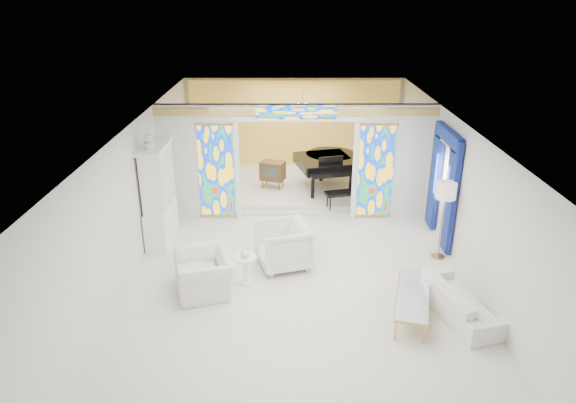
{
  "coord_description": "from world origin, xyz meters",
  "views": [
    {
      "loc": [
        -0.23,
        -10.48,
        5.58
      ],
      "look_at": [
        -0.21,
        0.2,
        1.17
      ],
      "focal_mm": 32.0,
      "sensor_mm": 36.0,
      "label": 1
    }
  ],
  "objects_px": {
    "armchair_right": "(283,246)",
    "tv_console": "(273,171)",
    "armchair_left": "(204,273)",
    "sofa": "(459,300)",
    "grand_piano": "(328,162)",
    "coffee_table": "(413,294)",
    "china_cabinet": "(159,195)"
  },
  "relations": [
    {
      "from": "armchair_left",
      "to": "sofa",
      "type": "bearing_deg",
      "value": 63.91
    },
    {
      "from": "china_cabinet",
      "to": "grand_piano",
      "type": "bearing_deg",
      "value": 37.39
    },
    {
      "from": "armchair_right",
      "to": "sofa",
      "type": "xyz_separation_m",
      "value": [
        3.26,
        -1.8,
        -0.2
      ]
    },
    {
      "from": "china_cabinet",
      "to": "tv_console",
      "type": "height_order",
      "value": "china_cabinet"
    },
    {
      "from": "sofa",
      "to": "grand_piano",
      "type": "xyz_separation_m",
      "value": [
        -1.99,
        6.23,
        0.65
      ]
    },
    {
      "from": "coffee_table",
      "to": "sofa",
      "type": "bearing_deg",
      "value": -2.27
    },
    {
      "from": "armchair_right",
      "to": "tv_console",
      "type": "height_order",
      "value": "armchair_right"
    },
    {
      "from": "armchair_right",
      "to": "coffee_table",
      "type": "bearing_deg",
      "value": 37.19
    },
    {
      "from": "sofa",
      "to": "grand_piano",
      "type": "relative_size",
      "value": 0.65
    },
    {
      "from": "armchair_left",
      "to": "coffee_table",
      "type": "xyz_separation_m",
      "value": [
        3.97,
        -0.77,
        -0.01
      ]
    },
    {
      "from": "coffee_table",
      "to": "tv_console",
      "type": "distance_m",
      "value": 6.71
    },
    {
      "from": "armchair_right",
      "to": "coffee_table",
      "type": "distance_m",
      "value": 2.99
    },
    {
      "from": "tv_console",
      "to": "grand_piano",
      "type": "bearing_deg",
      "value": 21.77
    },
    {
      "from": "armchair_right",
      "to": "sofa",
      "type": "relative_size",
      "value": 0.53
    },
    {
      "from": "china_cabinet",
      "to": "armchair_left",
      "type": "relative_size",
      "value": 2.22
    },
    {
      "from": "armchair_left",
      "to": "sofa",
      "type": "distance_m",
      "value": 4.89
    },
    {
      "from": "grand_piano",
      "to": "tv_console",
      "type": "distance_m",
      "value": 1.64
    },
    {
      "from": "sofa",
      "to": "grand_piano",
      "type": "distance_m",
      "value": 6.58
    },
    {
      "from": "grand_piano",
      "to": "sofa",
      "type": "bearing_deg",
      "value": -86.36
    },
    {
      "from": "armchair_right",
      "to": "china_cabinet",
      "type": "bearing_deg",
      "value": -129.71
    },
    {
      "from": "coffee_table",
      "to": "china_cabinet",
      "type": "bearing_deg",
      "value": 150.48
    },
    {
      "from": "armchair_left",
      "to": "armchair_right",
      "type": "height_order",
      "value": "armchair_right"
    },
    {
      "from": "armchair_right",
      "to": "coffee_table",
      "type": "height_order",
      "value": "armchair_right"
    },
    {
      "from": "coffee_table",
      "to": "tv_console",
      "type": "bearing_deg",
      "value": 114.2
    },
    {
      "from": "china_cabinet",
      "to": "armchair_left",
      "type": "bearing_deg",
      "value": -59.02
    },
    {
      "from": "sofa",
      "to": "coffee_table",
      "type": "bearing_deg",
      "value": 72.84
    },
    {
      "from": "china_cabinet",
      "to": "armchair_right",
      "type": "relative_size",
      "value": 2.53
    },
    {
      "from": "coffee_table",
      "to": "grand_piano",
      "type": "distance_m",
      "value": 6.33
    },
    {
      "from": "armchair_left",
      "to": "coffee_table",
      "type": "height_order",
      "value": "armchair_left"
    },
    {
      "from": "sofa",
      "to": "coffee_table",
      "type": "relative_size",
      "value": 1.01
    },
    {
      "from": "armchair_right",
      "to": "armchair_left",
      "type": "bearing_deg",
      "value": -73.89
    },
    {
      "from": "armchair_right",
      "to": "coffee_table",
      "type": "xyz_separation_m",
      "value": [
        2.41,
        -1.77,
        -0.1
      ]
    }
  ]
}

